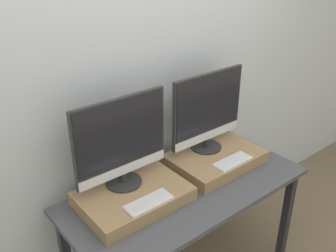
# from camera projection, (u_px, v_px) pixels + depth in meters

# --- Properties ---
(wall_back) EXTENTS (8.00, 0.04, 2.60)m
(wall_back) POSITION_uv_depth(u_px,v_px,m) (144.00, 86.00, 2.27)
(wall_back) COLOR silver
(wall_back) RESTS_ON ground_plane
(workbench) EXTENTS (1.48, 0.68, 0.78)m
(workbench) POSITION_uv_depth(u_px,v_px,m) (186.00, 200.00, 2.25)
(workbench) COLOR #47474C
(workbench) RESTS_ON ground_plane
(wooden_riser_left) EXTENTS (0.59, 0.41, 0.08)m
(wooden_riser_left) POSITION_uv_depth(u_px,v_px,m) (133.00, 196.00, 2.07)
(wooden_riser_left) COLOR #99754C
(wooden_riser_left) RESTS_ON workbench
(monitor_left) EXTENTS (0.56, 0.21, 0.52)m
(monitor_left) POSITION_uv_depth(u_px,v_px,m) (121.00, 141.00, 2.00)
(monitor_left) COLOR #282828
(monitor_left) RESTS_ON wooden_riser_left
(keyboard_left) EXTENTS (0.26, 0.10, 0.01)m
(keyboard_left) POSITION_uv_depth(u_px,v_px,m) (149.00, 202.00, 1.95)
(keyboard_left) COLOR silver
(keyboard_left) RESTS_ON wooden_riser_left
(wooden_riser_right) EXTENTS (0.59, 0.41, 0.08)m
(wooden_riser_right) POSITION_uv_depth(u_px,v_px,m) (215.00, 158.00, 2.43)
(wooden_riser_right) COLOR #99754C
(wooden_riser_right) RESTS_ON workbench
(monitor_right) EXTENTS (0.56, 0.21, 0.52)m
(monitor_right) POSITION_uv_depth(u_px,v_px,m) (208.00, 110.00, 2.36)
(monitor_right) COLOR #282828
(monitor_right) RESTS_ON wooden_riser_right
(keyboard_right) EXTENTS (0.26, 0.10, 0.01)m
(keyboard_right) POSITION_uv_depth(u_px,v_px,m) (233.00, 161.00, 2.31)
(keyboard_right) COLOR silver
(keyboard_right) RESTS_ON wooden_riser_right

